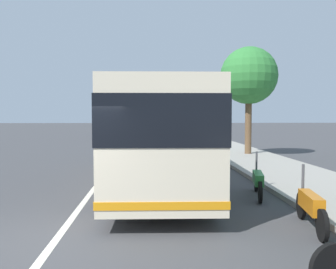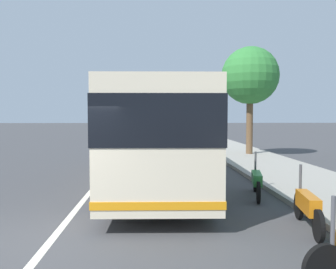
{
  "view_description": "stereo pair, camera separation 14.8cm",
  "coord_description": "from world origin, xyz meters",
  "px_view_note": "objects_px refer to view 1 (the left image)",
  "views": [
    {
      "loc": [
        -6.43,
        -1.73,
        2.32
      ],
      "look_at": [
        7.92,
        -2.54,
        1.56
      ],
      "focal_mm": 37.78,
      "sensor_mm": 36.0,
      "label": 1
    },
    {
      "loc": [
        -6.44,
        -1.88,
        2.32
      ],
      "look_at": [
        7.92,
        -2.54,
        1.56
      ],
      "focal_mm": 37.78,
      "sensor_mm": 36.0,
      "label": 2
    }
  ],
  "objects_px": {
    "motorcycle_by_tree": "(258,181)",
    "car_oncoming": "(118,128)",
    "roadside_tree_mid_block": "(249,76)",
    "coach_bus": "(161,130)",
    "motorcycle_angled": "(311,206)",
    "car_far_distant": "(115,131)",
    "car_ahead_same_lane": "(126,125)",
    "car_side_street": "(151,126)"
  },
  "relations": [
    {
      "from": "motorcycle_angled",
      "to": "car_oncoming",
      "type": "height_order",
      "value": "car_oncoming"
    },
    {
      "from": "car_far_distant",
      "to": "car_ahead_same_lane",
      "type": "height_order",
      "value": "car_ahead_same_lane"
    },
    {
      "from": "motorcycle_by_tree",
      "to": "car_oncoming",
      "type": "relative_size",
      "value": 0.49
    },
    {
      "from": "roadside_tree_mid_block",
      "to": "car_far_distant",
      "type": "bearing_deg",
      "value": 28.33
    },
    {
      "from": "motorcycle_angled",
      "to": "car_oncoming",
      "type": "bearing_deg",
      "value": 19.98
    },
    {
      "from": "car_far_distant",
      "to": "car_ahead_same_lane",
      "type": "relative_size",
      "value": 1.1
    },
    {
      "from": "car_far_distant",
      "to": "roadside_tree_mid_block",
      "type": "bearing_deg",
      "value": 28.3
    },
    {
      "from": "motorcycle_angled",
      "to": "roadside_tree_mid_block",
      "type": "relative_size",
      "value": 0.33
    },
    {
      "from": "coach_bus",
      "to": "car_far_distant",
      "type": "xyz_separation_m",
      "value": [
        24.9,
        3.95,
        -1.1
      ]
    },
    {
      "from": "motorcycle_angled",
      "to": "car_ahead_same_lane",
      "type": "bearing_deg",
      "value": 17.05
    },
    {
      "from": "car_ahead_same_lane",
      "to": "roadside_tree_mid_block",
      "type": "bearing_deg",
      "value": 17.28
    },
    {
      "from": "car_oncoming",
      "to": "car_far_distant",
      "type": "bearing_deg",
      "value": 5.75
    },
    {
      "from": "motorcycle_by_tree",
      "to": "car_oncoming",
      "type": "bearing_deg",
      "value": 24.08
    },
    {
      "from": "motorcycle_angled",
      "to": "car_far_distant",
      "type": "distance_m",
      "value": 31.06
    },
    {
      "from": "roadside_tree_mid_block",
      "to": "car_oncoming",
      "type": "bearing_deg",
      "value": 20.07
    },
    {
      "from": "car_far_distant",
      "to": "car_ahead_same_lane",
      "type": "bearing_deg",
      "value": -179.33
    },
    {
      "from": "coach_bus",
      "to": "car_ahead_same_lane",
      "type": "height_order",
      "value": "coach_bus"
    },
    {
      "from": "motorcycle_angled",
      "to": "car_oncoming",
      "type": "distance_m",
      "value": 40.57
    },
    {
      "from": "motorcycle_angled",
      "to": "coach_bus",
      "type": "bearing_deg",
      "value": 37.71
    },
    {
      "from": "motorcycle_by_tree",
      "to": "roadside_tree_mid_block",
      "type": "bearing_deg",
      "value": -1.37
    },
    {
      "from": "coach_bus",
      "to": "car_ahead_same_lane",
      "type": "relative_size",
      "value": 2.83
    },
    {
      "from": "car_far_distant",
      "to": "roadside_tree_mid_block",
      "type": "height_order",
      "value": "roadside_tree_mid_block"
    },
    {
      "from": "coach_bus",
      "to": "motorcycle_angled",
      "type": "xyz_separation_m",
      "value": [
        -5.4,
        -2.89,
        -1.35
      ]
    },
    {
      "from": "motorcycle_by_tree",
      "to": "car_side_street",
      "type": "distance_m",
      "value": 44.52
    },
    {
      "from": "motorcycle_by_tree",
      "to": "car_oncoming",
      "type": "distance_m",
      "value": 37.69
    },
    {
      "from": "car_far_distant",
      "to": "roadside_tree_mid_block",
      "type": "xyz_separation_m",
      "value": [
        -17.22,
        -9.28,
        3.87
      ]
    },
    {
      "from": "car_oncoming",
      "to": "car_ahead_same_lane",
      "type": "height_order",
      "value": "car_ahead_same_lane"
    },
    {
      "from": "coach_bus",
      "to": "motorcycle_angled",
      "type": "relative_size",
      "value": 5.62
    },
    {
      "from": "coach_bus",
      "to": "motorcycle_angled",
      "type": "height_order",
      "value": "coach_bus"
    },
    {
      "from": "coach_bus",
      "to": "car_oncoming",
      "type": "height_order",
      "value": "coach_bus"
    },
    {
      "from": "car_side_street",
      "to": "car_oncoming",
      "type": "bearing_deg",
      "value": 151.26
    },
    {
      "from": "coach_bus",
      "to": "car_side_street",
      "type": "relative_size",
      "value": 2.53
    },
    {
      "from": "car_ahead_same_lane",
      "to": "roadside_tree_mid_block",
      "type": "relative_size",
      "value": 0.65
    },
    {
      "from": "car_ahead_same_lane",
      "to": "roadside_tree_mid_block",
      "type": "distance_m",
      "value": 42.21
    },
    {
      "from": "car_far_distant",
      "to": "car_ahead_same_lane",
      "type": "xyz_separation_m",
      "value": [
        23.7,
        0.29,
        0.01
      ]
    },
    {
      "from": "car_side_street",
      "to": "motorcycle_by_tree",
      "type": "bearing_deg",
      "value": -174.4
    },
    {
      "from": "motorcycle_by_tree",
      "to": "car_ahead_same_lane",
      "type": "distance_m",
      "value": 51.57
    },
    {
      "from": "car_oncoming",
      "to": "car_side_street",
      "type": "relative_size",
      "value": 0.92
    },
    {
      "from": "coach_bus",
      "to": "motorcycle_by_tree",
      "type": "distance_m",
      "value": 3.93
    },
    {
      "from": "car_oncoming",
      "to": "coach_bus",
      "type": "bearing_deg",
      "value": 10.05
    },
    {
      "from": "motorcycle_by_tree",
      "to": "coach_bus",
      "type": "bearing_deg",
      "value": 60.33
    },
    {
      "from": "car_far_distant",
      "to": "car_side_street",
      "type": "height_order",
      "value": "car_side_street"
    }
  ]
}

